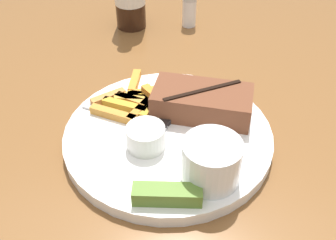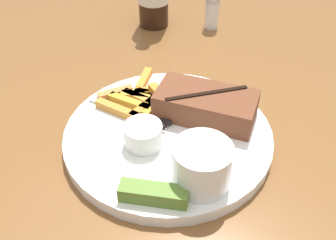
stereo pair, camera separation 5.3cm
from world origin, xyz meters
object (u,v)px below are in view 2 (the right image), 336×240
coleslaw_cup (202,163)px  dipping_sauce_cup (143,134)px  dinner_plate (168,136)px  fork_utensil (124,112)px  knife_utensil (176,114)px  steak_portion (206,105)px  salt_shaker (212,12)px  pickle_spear (154,194)px

coleslaw_cup → dipping_sauce_cup: (-0.08, 0.05, -0.01)m
dinner_plate → fork_utensil: fork_utensil is taller
knife_utensil → steak_portion: bearing=-47.7°
fork_utensil → salt_shaker: size_ratio=2.00×
steak_portion → coleslaw_cup: bearing=-85.1°
coleslaw_cup → pickle_spear: size_ratio=0.88×
dinner_plate → steak_portion: steak_portion is taller
fork_utensil → coleslaw_cup: bearing=-19.8°
dipping_sauce_cup → pickle_spear: bearing=-68.7°
fork_utensil → pickle_spear: bearing=-41.5°
steak_portion → dipping_sauce_cup: bearing=-133.9°
knife_utensil → fork_utensil: bearing=128.0°
knife_utensil → salt_shaker: size_ratio=2.32×
coleslaw_cup → dipping_sauce_cup: bearing=149.3°
pickle_spear → dinner_plate: bearing=93.5°
dinner_plate → fork_utensil: (-0.07, 0.03, 0.01)m
dipping_sauce_cup → dinner_plate: bearing=49.4°
salt_shaker → steak_portion: bearing=-85.1°
steak_portion → pickle_spear: bearing=-103.3°
steak_portion → knife_utensil: bearing=-168.4°
dipping_sauce_cup → pickle_spear: dipping_sauce_cup is taller
steak_portion → pickle_spear: (-0.04, -0.16, -0.01)m
coleslaw_cup → fork_utensil: size_ratio=0.55×
steak_portion → coleslaw_cup: coleslaw_cup is taller
coleslaw_cup → fork_utensil: bearing=140.0°
pickle_spear → fork_utensil: size_ratio=0.62×
coleslaw_cup → knife_utensil: coleslaw_cup is taller
dipping_sauce_cup → fork_utensil: dipping_sauce_cup is taller
knife_utensil → dipping_sauce_cup: bearing=-174.3°
dipping_sauce_cup → knife_utensil: (0.03, 0.07, -0.01)m
coleslaw_cup → knife_utensil: 0.13m
dinner_plate → salt_shaker: 0.35m
steak_portion → coleslaw_cup: size_ratio=2.09×
fork_utensil → salt_shaker: bearing=94.8°
dipping_sauce_cup → pickle_spear: 0.09m
pickle_spear → salt_shaker: size_ratio=1.23×
fork_utensil → knife_utensil: knife_utensil is taller
steak_portion → dipping_sauce_cup: 0.10m
fork_utensil → salt_shaker: salt_shaker is taller
dipping_sauce_cup → salt_shaker: size_ratio=0.78×
pickle_spear → salt_shaker: bearing=88.5°
pickle_spear → fork_utensil: 0.16m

